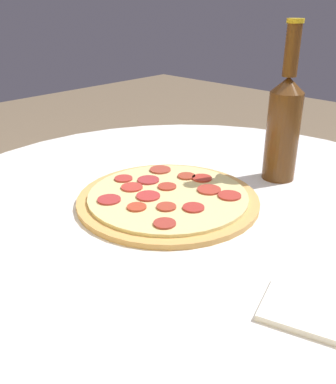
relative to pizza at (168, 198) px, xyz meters
The scene contains 4 objects.
table 0.18m from the pizza, 148.38° to the right, with size 1.05×1.05×0.70m.
pizza is the anchor object (origin of this frame).
beer_bottle 0.28m from the pizza, 109.50° to the right, with size 0.07×0.07×0.31m.
napkin 0.36m from the pizza, 164.76° to the left, with size 0.16×0.13×0.01m.
Camera 1 is at (-0.44, 0.53, 1.04)m, focal length 40.00 mm.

